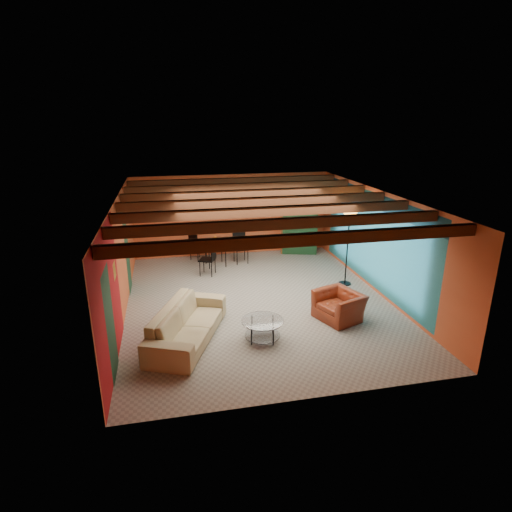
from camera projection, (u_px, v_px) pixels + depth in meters
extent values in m
cube|color=gray|center=(258.00, 301.00, 10.76)|extent=(6.50, 8.00, 0.01)
cube|color=silver|center=(258.00, 196.00, 9.90)|extent=(6.50, 8.00, 0.01)
cube|color=#C8562E|center=(232.00, 215.00, 14.04)|extent=(6.50, 0.02, 2.70)
cube|color=maroon|center=(120.00, 260.00, 9.68)|extent=(0.02, 8.00, 2.70)
cube|color=teal|center=(379.00, 243.00, 10.97)|extent=(0.02, 8.00, 2.70)
imported|color=tan|center=(187.00, 323.00, 8.80)|extent=(1.92, 2.76, 0.75)
imported|color=maroon|center=(339.00, 306.00, 9.72)|extent=(1.19, 1.26, 0.66)
cube|color=brown|center=(298.00, 224.00, 14.31)|extent=(1.22, 0.82, 1.96)
cube|color=black|center=(205.00, 208.00, 13.73)|extent=(1.05, 0.03, 0.65)
imported|color=#26661E|center=(299.00, 188.00, 13.92)|extent=(0.56, 0.52, 0.50)
imported|color=orange|center=(215.00, 229.00, 12.93)|extent=(0.21, 0.21, 0.20)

